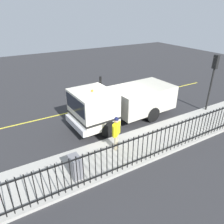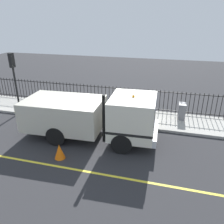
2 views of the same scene
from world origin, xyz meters
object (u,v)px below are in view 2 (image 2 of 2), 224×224
Objects in this scene: traffic_light_near at (13,71)px; worker_standing at (140,102)px; work_truck at (97,114)px; traffic_cone at (59,151)px; utility_cabinet at (182,111)px.

worker_standing is at bearing 98.66° from traffic_light_near.
traffic_cone is at bearing -28.30° from work_truck.
traffic_light_near is at bearing -31.59° from worker_standing.
work_truck reaches higher than utility_cabinet.
work_truck is at bearing 128.65° from utility_cabinet.
worker_standing is 2.60m from utility_cabinet.
traffic_cone is at bearing 136.59° from utility_cabinet.
work_truck is 10.16× the size of traffic_cone.
worker_standing is at bearing 143.29° from work_truck.
traffic_light_near is 10.43m from utility_cabinet.
work_truck is 7.21× the size of utility_cabinet.
traffic_light_near reaches higher than worker_standing.
worker_standing reaches higher than utility_cabinet.
traffic_light_near is (1.79, 5.94, 1.44)m from work_truck.
work_truck is 2.61m from traffic_cone.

